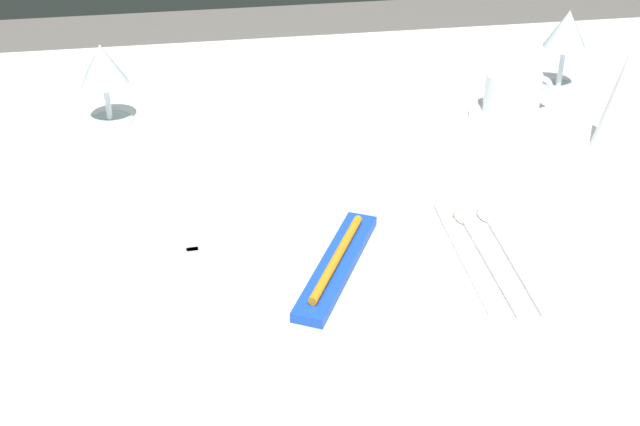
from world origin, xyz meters
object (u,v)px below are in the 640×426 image
dinner_plate (337,276)px  wine_glass_centre (103,69)px  dinner_knife (466,256)px  fork_outer (197,278)px  napkin_folded (622,97)px  toothbrush_package (337,264)px  coffee_cup_left (513,93)px  spoon_dessert (505,243)px  spoon_soup (481,245)px  wine_glass_left (566,33)px

dinner_plate → wine_glass_centre: wine_glass_centre is taller
wine_glass_centre → dinner_knife: bearing=-45.6°
wine_glass_centre → fork_outer: bearing=-74.9°
dinner_plate → wine_glass_centre: size_ratio=2.01×
fork_outer → napkin_folded: (0.62, 0.23, 0.08)m
toothbrush_package → coffee_cup_left: size_ratio=1.86×
dinner_knife → spoon_dessert: bearing=19.7°
dinner_plate → spoon_soup: (0.19, 0.04, -0.01)m
dinner_plate → coffee_cup_left: 0.52m
wine_glass_centre → dinner_plate: bearing=-59.5°
toothbrush_package → fork_outer: (-0.16, 0.03, -0.02)m
dinner_plate → toothbrush_package: 0.02m
dinner_plate → dinner_knife: (0.16, 0.02, -0.01)m
toothbrush_package → napkin_folded: 0.53m
dinner_plate → wine_glass_centre: bearing=120.5°
coffee_cup_left → wine_glass_centre: bearing=172.7°
toothbrush_package → spoon_soup: 0.19m
coffee_cup_left → wine_glass_left: wine_glass_left is taller
wine_glass_centre → wine_glass_left: (0.74, 0.01, 0.01)m
dinner_plate → napkin_folded: napkin_folded is taller
coffee_cup_left → napkin_folded: size_ratio=0.66×
wine_glass_left → fork_outer: bearing=-144.0°
spoon_soup → wine_glass_centre: 0.63m
dinner_plate → toothbrush_package: toothbrush_package is taller
dinner_plate → napkin_folded: (0.46, 0.26, 0.07)m
dinner_plate → fork_outer: 0.16m
fork_outer → napkin_folded: size_ratio=1.26×
toothbrush_package → napkin_folded: napkin_folded is taller
fork_outer → wine_glass_centre: wine_glass_centre is taller
wine_glass_left → dinner_knife: bearing=-123.7°
spoon_soup → spoon_dessert: (0.03, -0.00, 0.00)m
coffee_cup_left → wine_glass_centre: (-0.62, 0.08, 0.05)m
dinner_knife → toothbrush_package: bearing=-171.5°
fork_outer → spoon_dessert: spoon_dessert is taller
toothbrush_package → wine_glass_left: bearing=46.0°
wine_glass_centre → napkin_folded: napkin_folded is taller
toothbrush_package → coffee_cup_left: (0.35, 0.39, 0.02)m
dinner_plate → spoon_dessert: (0.22, 0.04, -0.01)m
dinner_plate → spoon_soup: dinner_plate is taller
toothbrush_package → dinner_knife: toothbrush_package is taller
fork_outer → wine_glass_centre: 0.46m
toothbrush_package → fork_outer: 0.16m
coffee_cup_left → spoon_soup: bearing=-115.3°
wine_glass_left → spoon_soup: bearing=-122.6°
spoon_dessert → toothbrush_package: bearing=-168.6°
toothbrush_package → coffee_cup_left: 0.52m
toothbrush_package → wine_glass_left: wine_glass_left is taller
toothbrush_package → dinner_knife: 0.16m
coffee_cup_left → toothbrush_package: bearing=-131.9°
spoon_dessert → dinner_knife: bearing=-160.3°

